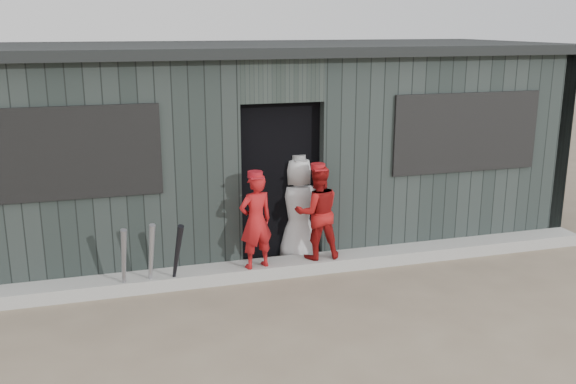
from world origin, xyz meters
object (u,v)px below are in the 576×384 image
object	(u,v)px
player_red_right	(317,212)
player_grey_back	(298,210)
bat_mid	(124,262)
bat_left	(151,258)
player_red_left	(256,221)
dugout	(253,142)
bat_right	(177,257)

from	to	relation	value
player_red_right	player_grey_back	world-z (taller)	player_grey_back
bat_mid	bat_left	bearing A→B (deg)	5.79
bat_left	player_grey_back	world-z (taller)	player_grey_back
player_red_left	player_red_right	xyz separation A→B (m)	(0.78, 0.10, 0.01)
bat_left	player_red_right	distance (m)	2.00
bat_left	bat_mid	distance (m)	0.29
bat_left	bat_mid	bearing A→B (deg)	-174.21
bat_mid	player_red_left	bearing A→B (deg)	4.59
bat_left	bat_mid	xyz separation A→B (m)	(-0.29, -0.03, -0.01)
dugout	player_red_right	bearing A→B (deg)	-77.40
bat_right	player_grey_back	xyz separation A→B (m)	(1.56, 0.56, 0.25)
player_grey_back	dugout	size ratio (longest dim) A/B	0.16
bat_mid	dugout	bearing A→B (deg)	45.12
bat_left	bat_mid	world-z (taller)	bat_left
player_red_left	dugout	distance (m)	1.91
bat_left	dugout	size ratio (longest dim) A/B	0.10
bat_left	player_red_right	size ratio (longest dim) A/B	0.75
bat_mid	player_grey_back	distance (m)	2.21
bat_mid	player_red_right	world-z (taller)	player_red_right
player_grey_back	player_red_left	bearing A→B (deg)	40.33
player_red_left	dugout	world-z (taller)	dugout
bat_mid	player_red_left	xyz separation A→B (m)	(1.48, 0.12, 0.30)
bat_left	player_red_left	bearing A→B (deg)	4.30
bat_right	player_red_left	world-z (taller)	player_red_left
bat_left	dugout	world-z (taller)	dugout
bat_right	dugout	distance (m)	2.48
bat_mid	player_grey_back	size ratio (longest dim) A/B	0.63
player_red_right	dugout	world-z (taller)	dugout
bat_right	player_grey_back	world-z (taller)	player_grey_back
bat_mid	bat_right	distance (m)	0.56
bat_left	player_red_left	world-z (taller)	player_red_left
player_red_right	player_grey_back	distance (m)	0.36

